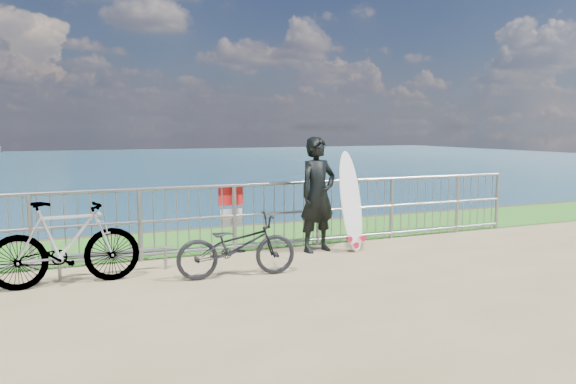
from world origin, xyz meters
name	(u,v)px	position (x,y,z in m)	size (l,w,h in m)	color
grass_strip	(242,237)	(0.00, 2.70, 0.01)	(120.00, 120.00, 0.00)	#2B7620
railing	(264,215)	(0.01, 1.60, 0.58)	(10.06, 0.10, 1.13)	gray
surfer	(318,195)	(0.78, 1.17, 0.94)	(0.68, 0.45, 1.87)	black
surfboard	(351,205)	(1.30, 0.99, 0.76)	(0.50, 0.47, 1.65)	white
bicycle_near	(237,246)	(-0.94, 0.17, 0.43)	(0.57, 1.63, 0.86)	black
bicycle_far	(66,243)	(-3.07, 0.63, 0.55)	(0.52, 1.84, 1.10)	black
bike_rack	(114,255)	(-2.45, 0.96, 0.28)	(1.61, 0.05, 0.34)	gray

